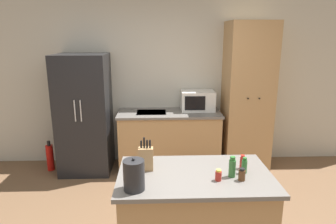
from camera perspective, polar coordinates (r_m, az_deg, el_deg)
wall_back at (r=4.79m, az=-1.46°, el=5.67°), size 7.20×0.06×2.60m
refrigerator at (r=4.64m, az=-15.59°, el=-0.39°), size 0.74×0.71×1.77m
back_counter at (r=4.68m, az=0.24°, el=-5.28°), size 1.56×0.65×0.90m
pantry_cabinet at (r=4.71m, az=14.83°, el=2.74°), size 0.68×0.62×2.23m
kitchen_island at (r=2.78m, az=4.92°, el=-20.04°), size 1.28×0.78×0.91m
microwave at (r=4.66m, az=5.64°, el=2.17°), size 0.51×0.36×0.30m
knife_block at (r=2.58m, az=-4.24°, el=-8.80°), size 0.12×0.07×0.29m
spice_bottle_tall_dark at (r=2.45m, az=9.58°, el=-11.81°), size 0.05×0.05×0.09m
spice_bottle_short_red at (r=2.52m, az=12.13°, el=-10.27°), size 0.06×0.06×0.17m
spice_bottle_amber_oil at (r=2.69m, az=13.98°, el=-9.28°), size 0.05×0.05×0.12m
spice_bottle_green_herb at (r=2.61m, az=14.34°, el=-9.90°), size 0.05×0.05×0.14m
spice_bottle_pale_salt at (r=2.49m, az=13.89°, el=-11.52°), size 0.05×0.05×0.10m
kettle at (r=2.27m, az=-6.51°, el=-11.86°), size 0.16×0.16×0.26m
fire_extinguisher at (r=5.00m, az=-21.54°, el=-8.01°), size 0.11×0.11×0.47m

